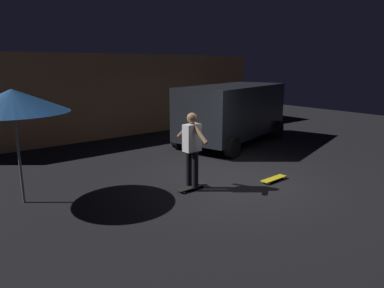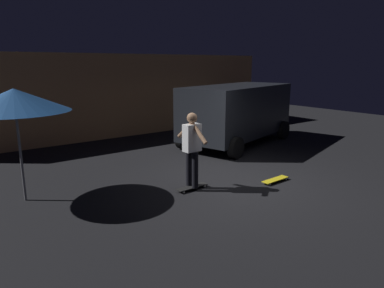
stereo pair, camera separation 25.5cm
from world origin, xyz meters
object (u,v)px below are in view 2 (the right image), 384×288
at_px(skateboard_ridden, 192,187).
at_px(skateboard_spare, 275,180).
at_px(patio_umbrella, 14,100).
at_px(skater, 192,145).
at_px(parked_van, 237,111).

distance_m(skateboard_ridden, skateboard_spare, 2.06).
relative_size(patio_umbrella, skater, 1.38).
xyz_separation_m(parked_van, skateboard_spare, (-2.12, -3.54, -1.11)).
xyz_separation_m(parked_van, skateboard_ridden, (-4.02, -2.75, -1.11)).
height_order(skateboard_ridden, skateboard_spare, same).
relative_size(patio_umbrella, skateboard_spare, 2.92).
relative_size(parked_van, skater, 2.96).
xyz_separation_m(skateboard_ridden, skateboard_spare, (1.90, -0.79, 0.00)).
bearing_deg(parked_van, skater, -145.68).
height_order(patio_umbrella, skater, patio_umbrella).
bearing_deg(skateboard_ridden, parked_van, 34.32).
bearing_deg(skater, patio_umbrella, 153.68).
distance_m(patio_umbrella, skateboard_spare, 5.92).
bearing_deg(patio_umbrella, skateboard_spare, -24.93).
height_order(patio_umbrella, skateboard_ridden, patio_umbrella).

